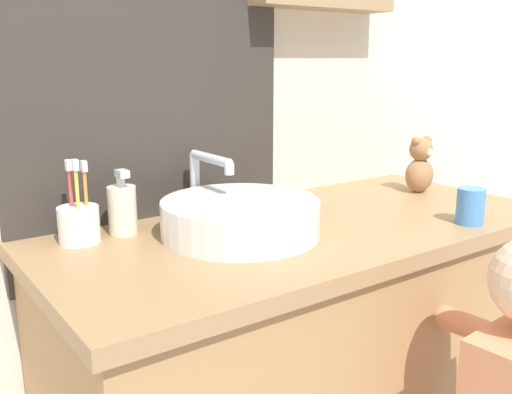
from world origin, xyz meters
The scene contains 7 objects.
wall_back centered at (0.00, 0.62, 1.28)m, with size 3.20×0.18×2.50m.
vanity_counter centered at (0.00, 0.32, 0.44)m, with size 1.22×0.57×0.88m.
sink_basin centered at (-0.17, 0.34, 0.93)m, with size 0.34×0.39×0.16m.
toothbrush_holder centered at (-0.47, 0.49, 0.93)m, with size 0.08×0.08×0.18m.
soap_dispenser centered at (-0.37, 0.49, 0.94)m, with size 0.06×0.06×0.14m.
teddy_bear centered at (0.47, 0.38, 0.96)m, with size 0.09×0.07×0.16m.
drinking_cup centered at (0.31, 0.11, 0.93)m, with size 0.06×0.06×0.08m, color #4789D1.
Camera 1 is at (-0.82, -0.64, 1.26)m, focal length 40.00 mm.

